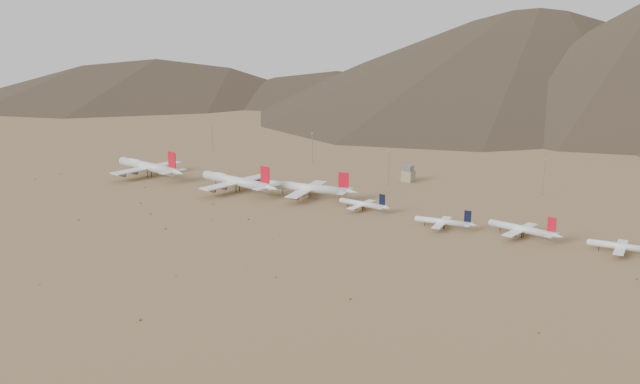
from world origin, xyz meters
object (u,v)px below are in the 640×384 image
Objects in this scene: widebody_west at (148,167)px; narrowbody_a at (364,204)px; narrowbody_b at (445,222)px; widebody_east at (309,188)px; control_tower at (408,174)px; widebody_centre at (237,181)px.

narrowbody_a is (184.58, 12.74, -3.87)m from widebody_west.
narrowbody_b is at bearing 6.93° from widebody_west.
widebody_west is 185.06m from narrowbody_a.
widebody_west is 2.04× the size of narrowbody_a.
widebody_east is at bearing 173.38° from narrowbody_a.
narrowbody_b is 3.08× the size of control_tower.
control_tower is at bearing 55.00° from widebody_centre.
narrowbody_b is at bearing 6.72° from widebody_centre.
widebody_east is at bearing 13.12° from widebody_west.
widebody_west reaches higher than widebody_centre.
widebody_centre is 157.09m from narrowbody_b.
narrowbody_a is at bearing 9.40° from widebody_west.
widebody_east is 87.56m from control_tower.
narrowbody_a is at bearing 11.19° from widebody_centre.
widebody_west is 138.82m from widebody_east.
narrowbody_a is 88.57m from control_tower.
narrowbody_b is (105.99, -12.27, -2.80)m from widebody_east.
narrowbody_b is (157.02, 3.15, -3.61)m from widebody_centre.
widebody_centre is at bearing -175.05° from widebody_east.
widebody_centre is 1.13× the size of widebody_east.
widebody_west is 1.04× the size of widebody_centre.
widebody_west reaches higher than narrowbody_a.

